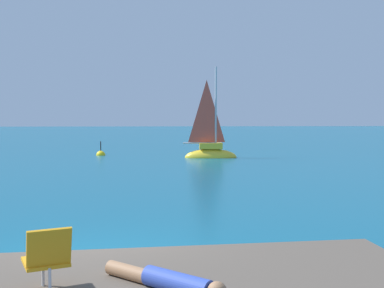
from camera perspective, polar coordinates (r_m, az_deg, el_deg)
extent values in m
plane|color=#0F5675|center=(9.28, -11.15, -13.11)|extent=(160.00, 160.00, 0.00)
ellipsoid|color=yellow|center=(28.78, 2.17, -1.58)|extent=(3.05, 1.13, 1.04)
cube|color=yellow|center=(28.72, 2.17, -0.21)|extent=(1.34, 0.77, 0.34)
cylinder|color=#B7B7BC|center=(28.67, 2.75, 4.17)|extent=(0.11, 0.11, 4.73)
cylinder|color=#B2B2B7|center=(28.68, 0.85, 0.11)|extent=(1.89, 0.14, 0.09)
pyramid|color=#DB4C38|center=(28.64, 1.69, 3.79)|extent=(1.51, 0.10, 3.59)
cylinder|color=#334CB2|center=(5.88, -1.71, -15.63)|extent=(0.84, 0.76, 0.24)
cylinder|color=#9E704C|center=(6.36, -7.14, -14.42)|extent=(0.65, 0.59, 0.18)
cube|color=orange|center=(6.08, -16.46, -12.83)|extent=(0.64, 0.66, 0.04)
cube|color=orange|center=(5.77, -16.09, -11.41)|extent=(0.50, 0.32, 0.45)
cylinder|color=silver|center=(6.33, -16.74, -13.83)|extent=(0.04, 0.04, 0.35)
cylinder|color=silver|center=(5.89, -16.01, -15.17)|extent=(0.04, 0.04, 0.35)
sphere|color=yellow|center=(30.82, -10.43, -1.28)|extent=(0.56, 0.56, 0.56)
cylinder|color=black|center=(30.78, -10.44, -0.26)|extent=(0.06, 0.06, 0.60)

